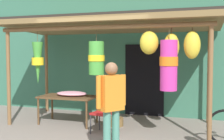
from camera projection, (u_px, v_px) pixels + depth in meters
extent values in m
plane|color=gray|center=(89.00, 136.00, 5.91)|extent=(30.00, 30.00, 0.00)
cube|color=#387056|center=(122.00, 35.00, 8.13)|extent=(9.48, 0.25, 4.57)
cube|color=#2D2823|center=(121.00, 15.00, 7.96)|extent=(8.53, 0.04, 0.24)
cube|color=black|center=(144.00, 80.00, 7.86)|extent=(1.10, 0.03, 2.00)
cylinder|color=brown|center=(9.00, 78.00, 6.81)|extent=(0.09, 0.09, 2.30)
cylinder|color=brown|center=(210.00, 84.00, 5.35)|extent=(0.09, 0.09, 2.30)
cylinder|color=brown|center=(47.00, 73.00, 8.45)|extent=(0.09, 0.09, 2.30)
cylinder|color=brown|center=(209.00, 77.00, 6.99)|extent=(0.09, 0.09, 2.30)
cylinder|color=brown|center=(97.00, 27.00, 6.01)|extent=(4.83, 0.10, 0.10)
cylinder|color=brown|center=(120.00, 27.00, 7.64)|extent=(4.83, 0.10, 0.10)
cube|color=olive|center=(110.00, 26.00, 6.83)|extent=(5.13, 2.23, 0.22)
cylinder|color=brown|center=(37.00, 37.00, 6.50)|extent=(0.01, 0.01, 0.25)
cone|color=green|center=(38.00, 63.00, 6.53)|extent=(0.25, 0.25, 0.98)
cylinder|color=yellow|center=(38.00, 61.00, 6.53)|extent=(0.27, 0.27, 0.18)
cylinder|color=brown|center=(96.00, 36.00, 6.11)|extent=(0.01, 0.01, 0.25)
cylinder|color=green|center=(96.00, 58.00, 6.14)|extent=(0.34, 0.34, 0.73)
cylinder|color=yellow|center=(96.00, 58.00, 6.14)|extent=(0.36, 0.36, 0.13)
cylinder|color=brown|center=(169.00, 34.00, 5.51)|extent=(0.01, 0.01, 0.25)
cylinder|color=#D13399|center=(169.00, 65.00, 5.54)|extent=(0.34, 0.34, 1.00)
cylinder|color=orange|center=(169.00, 61.00, 5.54)|extent=(0.36, 0.36, 0.18)
cylinder|color=#4C3D23|center=(192.00, 29.00, 5.46)|extent=(0.02, 0.02, 0.07)
ellipsoid|color=yellow|center=(192.00, 45.00, 5.48)|extent=(0.32, 0.27, 0.55)
cylinder|color=#4C3D23|center=(172.00, 31.00, 5.61)|extent=(0.02, 0.02, 0.11)
ellipsoid|color=yellow|center=(171.00, 47.00, 5.63)|extent=(0.31, 0.27, 0.54)
cylinder|color=#4C3D23|center=(149.00, 30.00, 5.70)|extent=(0.02, 0.02, 0.05)
ellipsoid|color=yellow|center=(149.00, 43.00, 5.72)|extent=(0.38, 0.32, 0.48)
cube|color=brown|center=(68.00, 97.00, 6.94)|extent=(1.38, 0.76, 0.04)
cylinder|color=brown|center=(38.00, 111.00, 6.85)|extent=(0.05, 0.05, 0.65)
cylinder|color=brown|center=(87.00, 115.00, 6.45)|extent=(0.05, 0.05, 0.65)
cylinder|color=brown|center=(52.00, 107.00, 7.47)|extent=(0.05, 0.05, 0.65)
cylinder|color=brown|center=(97.00, 110.00, 7.07)|extent=(0.05, 0.05, 0.65)
ellipsoid|color=pink|center=(72.00, 94.00, 6.98)|extent=(0.78, 0.55, 0.11)
ellipsoid|color=orange|center=(75.00, 94.00, 6.89)|extent=(0.35, 0.27, 0.08)
cube|color=#AD1E1E|center=(102.00, 113.00, 6.11)|extent=(0.47, 0.47, 0.04)
cube|color=#AD1E1E|center=(106.00, 103.00, 6.26)|extent=(0.40, 0.11, 0.40)
cylinder|color=#333338|center=(91.00, 124.00, 6.06)|extent=(0.03, 0.03, 0.44)
cylinder|color=#333338|center=(105.00, 126.00, 5.88)|extent=(0.03, 0.03, 0.44)
cylinder|color=#333338|center=(99.00, 121.00, 6.37)|extent=(0.03, 0.03, 0.44)
cylinder|color=#333338|center=(113.00, 122.00, 6.19)|extent=(0.03, 0.03, 0.44)
cylinder|color=brown|center=(116.00, 122.00, 6.76)|extent=(0.38, 0.38, 0.20)
cylinder|color=#4C8E7A|center=(107.00, 134.00, 4.68)|extent=(0.13, 0.13, 0.79)
cylinder|color=#4C8E7A|center=(116.00, 132.00, 4.79)|extent=(0.13, 0.13, 0.79)
cube|color=orange|center=(111.00, 93.00, 4.70)|extent=(0.41, 0.45, 0.59)
cylinder|color=orange|center=(99.00, 92.00, 4.55)|extent=(0.08, 0.08, 0.53)
cylinder|color=orange|center=(123.00, 90.00, 4.84)|extent=(0.08, 0.08, 0.53)
sphere|color=#896042|center=(111.00, 69.00, 4.67)|extent=(0.22, 0.22, 0.22)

